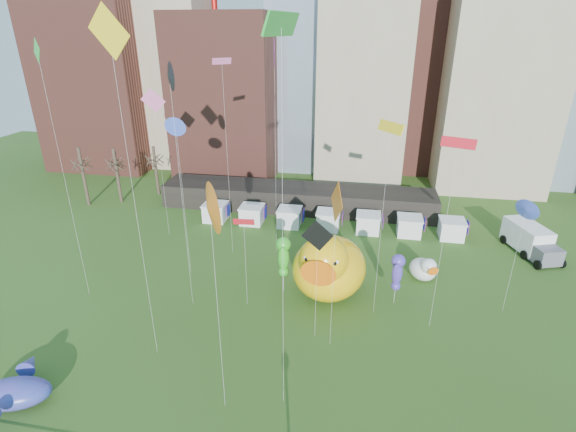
% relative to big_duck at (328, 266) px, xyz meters
% --- Properties ---
extents(skyline, '(101.00, 23.00, 68.00)m').
position_rel_big_duck_xyz_m(skyline, '(-0.11, 40.34, 18.11)').
color(skyline, brown).
rests_on(skyline, ground).
extents(pavilion, '(38.00, 6.00, 3.20)m').
position_rel_big_duck_xyz_m(pavilion, '(-6.36, 21.28, -1.73)').
color(pavilion, black).
rests_on(pavilion, ground).
extents(vendor_tents, '(33.24, 2.80, 2.40)m').
position_rel_big_duck_xyz_m(vendor_tents, '(-1.34, 15.28, -2.23)').
color(vendor_tents, white).
rests_on(vendor_tents, ground).
extents(bare_trees, '(8.44, 6.44, 8.50)m').
position_rel_big_duck_xyz_m(bare_trees, '(-32.52, 19.82, 0.68)').
color(bare_trees, '#382B21').
rests_on(bare_trees, ground).
extents(big_duck, '(7.74, 9.82, 7.26)m').
position_rel_big_duck_xyz_m(big_duck, '(0.00, 0.00, 0.00)').
color(big_duck, yellow).
rests_on(big_duck, ground).
extents(small_duck, '(3.59, 3.93, 2.74)m').
position_rel_big_duck_xyz_m(small_duck, '(9.33, 4.76, -2.08)').
color(small_duck, white).
rests_on(small_duck, ground).
extents(seahorse_green, '(1.60, 1.89, 5.84)m').
position_rel_big_duck_xyz_m(seahorse_green, '(-4.26, 0.13, 0.79)').
color(seahorse_green, silver).
rests_on(seahorse_green, ground).
extents(seahorse_purple, '(1.42, 1.68, 5.17)m').
position_rel_big_duck_xyz_m(seahorse_purple, '(6.25, -0.08, 0.29)').
color(seahorse_purple, silver).
rests_on(seahorse_purple, ground).
extents(whale_inflatable, '(5.39, 6.18, 2.14)m').
position_rel_big_duck_xyz_m(whale_inflatable, '(-19.60, -16.54, -2.35)').
color(whale_inflatable, '#523DA7').
rests_on(whale_inflatable, ground).
extents(box_truck, '(4.89, 7.94, 3.18)m').
position_rel_big_duck_xyz_m(box_truck, '(21.71, 12.94, -1.70)').
color(box_truck, white).
rests_on(box_truck, ground).
extents(kite_0, '(1.83, 0.47, 8.65)m').
position_rel_big_duck_xyz_m(kite_0, '(-7.18, -2.55, 4.96)').
color(kite_0, silver).
rests_on(kite_0, ground).
extents(kite_1, '(1.68, 1.44, 20.98)m').
position_rel_big_duck_xyz_m(kite_1, '(-11.54, 7.09, 16.95)').
color(kite_1, silver).
rests_on(kite_1, ground).
extents(kite_2, '(2.34, 1.19, 10.56)m').
position_rel_big_duck_xyz_m(kite_2, '(-0.44, -5.97, 5.82)').
color(kite_2, silver).
rests_on(kite_2, ground).
extents(kite_3, '(1.21, 3.61, 24.28)m').
position_rel_big_duck_xyz_m(kite_3, '(-1.71, -13.21, 20.25)').
color(kite_3, silver).
rests_on(kite_3, ground).
extents(kite_4, '(1.92, 2.35, 17.13)m').
position_rel_big_duck_xyz_m(kite_4, '(4.38, -1.76, 13.26)').
color(kite_4, silver).
rests_on(kite_4, ground).
extents(kite_5, '(0.99, 1.47, 10.72)m').
position_rel_big_duck_xyz_m(kite_5, '(15.95, 0.57, 6.57)').
color(kite_5, silver).
rests_on(kite_5, ground).
extents(kite_6, '(1.69, 2.51, 15.89)m').
position_rel_big_duck_xyz_m(kite_6, '(-5.55, -14.30, 11.18)').
color(kite_6, silver).
rests_on(kite_6, ground).
extents(kite_7, '(0.65, 2.73, 22.73)m').
position_rel_big_duck_xyz_m(kite_7, '(-6.54, 7.86, 17.51)').
color(kite_7, silver).
rests_on(kite_7, ground).
extents(kite_8, '(2.38, 1.24, 16.42)m').
position_rel_big_duck_xyz_m(kite_8, '(9.13, -2.99, 12.57)').
color(kite_8, silver).
rests_on(kite_8, ground).
extents(kite_9, '(2.26, 1.42, 17.63)m').
position_rel_big_duck_xyz_m(kite_9, '(-20.62, 10.00, 12.66)').
color(kite_9, silver).
rests_on(kite_9, ground).
extents(kite_10, '(1.39, 1.94, 21.31)m').
position_rel_big_duck_xyz_m(kite_10, '(-12.22, -3.35, 16.87)').
color(kite_10, silver).
rests_on(kite_10, ground).
extents(kite_11, '(1.50, 1.22, 22.93)m').
position_rel_big_duck_xyz_m(kite_11, '(-22.63, -3.72, 17.59)').
color(kite_11, silver).
rests_on(kite_11, ground).
extents(kite_12, '(3.07, 0.83, 24.96)m').
position_rel_big_duck_xyz_m(kite_12, '(-12.47, -10.19, 19.59)').
color(kite_12, silver).
rests_on(kite_12, ground).
extents(kite_13, '(1.69, 0.72, 16.20)m').
position_rel_big_duck_xyz_m(kite_13, '(-14.51, 1.87, 11.96)').
color(kite_13, silver).
rests_on(kite_13, ground).
extents(kite_14, '(1.03, 3.08, 14.01)m').
position_rel_big_duck_xyz_m(kite_14, '(0.90, -6.83, 8.93)').
color(kite_14, silver).
rests_on(kite_14, ground).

